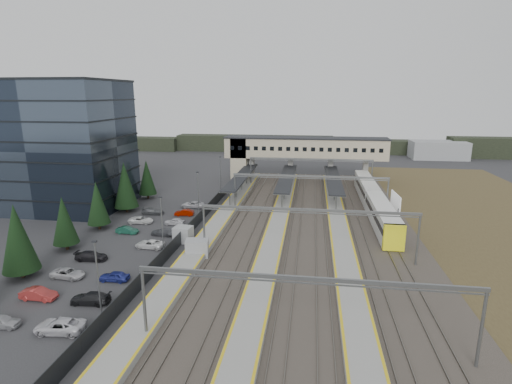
# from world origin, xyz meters

# --- Properties ---
(ground) EXTENTS (220.00, 220.00, 0.00)m
(ground) POSITION_xyz_m (0.00, 0.00, 0.00)
(ground) COLOR #2B2B2D
(ground) RESTS_ON ground
(office_building) EXTENTS (24.30, 18.30, 24.30)m
(office_building) POSITION_xyz_m (-36.00, 12.00, 12.19)
(office_building) COLOR #343F4E
(office_building) RESTS_ON ground
(conifer_row) EXTENTS (4.42, 49.82, 9.50)m
(conifer_row) POSITION_xyz_m (-22.00, -3.86, 4.84)
(conifer_row) COLOR black
(conifer_row) RESTS_ON ground
(car_park) EXTENTS (10.57, 44.69, 1.29)m
(car_park) POSITION_xyz_m (-13.13, -8.27, 0.60)
(car_park) COLOR #9C9CA1
(car_park) RESTS_ON ground
(lampposts) EXTENTS (0.50, 53.25, 8.07)m
(lampposts) POSITION_xyz_m (-8.00, 1.25, 4.34)
(lampposts) COLOR slate
(lampposts) RESTS_ON ground
(fence) EXTENTS (0.08, 90.00, 2.00)m
(fence) POSITION_xyz_m (-6.50, 5.00, 1.00)
(fence) COLOR #26282B
(fence) RESTS_ON ground
(relay_cabin_near) EXTENTS (3.37, 2.74, 2.50)m
(relay_cabin_near) POSITION_xyz_m (-2.74, -9.15, 1.25)
(relay_cabin_near) COLOR gray
(relay_cabin_near) RESTS_ON ground
(relay_cabin_far) EXTENTS (2.84, 2.47, 2.36)m
(relay_cabin_far) POSITION_xyz_m (-6.49, -3.69, 1.18)
(relay_cabin_far) COLOR gray
(relay_cabin_far) RESTS_ON ground
(rail_corridor) EXTENTS (34.00, 90.00, 0.92)m
(rail_corridor) POSITION_xyz_m (9.34, 5.00, 0.29)
(rail_corridor) COLOR #333028
(rail_corridor) RESTS_ON ground
(canopies) EXTENTS (23.10, 30.00, 3.28)m
(canopies) POSITION_xyz_m (7.00, 27.00, 3.92)
(canopies) COLOR black
(canopies) RESTS_ON ground
(footbridge) EXTENTS (40.40, 6.40, 11.20)m
(footbridge) POSITION_xyz_m (7.70, 42.00, 7.93)
(footbridge) COLOR tan
(footbridge) RESTS_ON ground
(gantries) EXTENTS (28.40, 62.28, 7.17)m
(gantries) POSITION_xyz_m (12.00, 3.00, 6.00)
(gantries) COLOR slate
(gantries) RESTS_ON ground
(train) EXTENTS (2.98, 41.39, 3.75)m
(train) POSITION_xyz_m (24.00, 16.57, 2.13)
(train) COLOR silver
(train) RESTS_ON ground
(billboard) EXTENTS (0.51, 6.03, 5.14)m
(billboard) POSITION_xyz_m (26.75, 10.44, 3.45)
(billboard) COLOR slate
(billboard) RESTS_ON ground
(treeline_far) EXTENTS (170.00, 19.00, 7.00)m
(treeline_far) POSITION_xyz_m (23.81, 92.28, 2.95)
(treeline_far) COLOR black
(treeline_far) RESTS_ON ground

